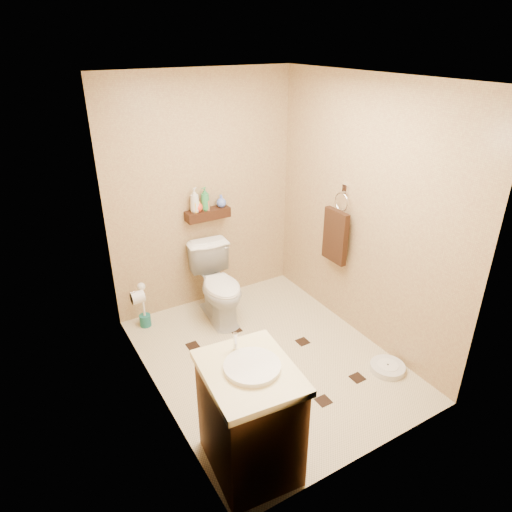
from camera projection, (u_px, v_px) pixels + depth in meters
ground at (268, 358)px, 4.17m from camera, size 2.50×2.50×0.00m
wall_back at (204, 195)px, 4.60m from camera, size 2.00×0.04×2.40m
wall_front at (383, 312)px, 2.67m from camera, size 2.00×0.04×2.40m
wall_left at (148, 268)px, 3.18m from camera, size 0.04×2.50×2.40m
wall_right at (363, 215)px, 4.09m from camera, size 0.04×2.50×2.40m
ceiling at (272, 77)px, 3.11m from camera, size 2.00×2.50×0.02m
wall_shelf at (208, 214)px, 4.62m from camera, size 0.46×0.14×0.10m
floor_accents at (273, 362)px, 4.11m from camera, size 1.15×1.33×0.01m
toilet at (219, 285)px, 4.61m from camera, size 0.50×0.78×0.76m
vanity at (250, 417)px, 2.97m from camera, size 0.61×0.72×0.95m
bathroom_scale at (387, 367)px, 4.00m from camera, size 0.31×0.31×0.06m
toilet_brush at (144, 311)px, 4.55m from camera, size 0.11×0.11×0.49m
towel_ring at (336, 234)px, 4.36m from camera, size 0.12×0.30×0.76m
toilet_paper at (138, 297)px, 3.97m from camera, size 0.12×0.11×0.12m
bottle_a at (195, 200)px, 4.48m from camera, size 0.13×0.13×0.25m
bottle_b at (195, 204)px, 4.50m from camera, size 0.09×0.09×0.16m
bottle_c at (198, 205)px, 4.52m from camera, size 0.13×0.13×0.13m
bottle_d at (205, 199)px, 4.54m from camera, size 0.12×0.12×0.24m
bottle_e at (206, 203)px, 4.56m from camera, size 0.09×0.09×0.15m
bottle_f at (221, 201)px, 4.64m from camera, size 0.12×0.12×0.13m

